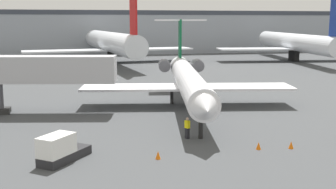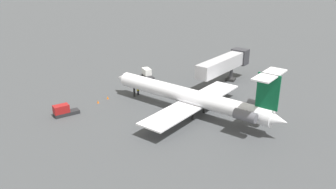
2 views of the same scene
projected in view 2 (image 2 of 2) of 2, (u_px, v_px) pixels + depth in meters
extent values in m
cube|color=#424447|center=(162.00, 106.00, 59.23)|extent=(400.00, 400.00, 0.10)
cylinder|color=white|center=(188.00, 96.00, 55.30)|extent=(7.75, 27.84, 2.51)
cone|color=white|center=(123.00, 78.00, 63.63)|extent=(2.76, 2.61, 2.39)
cone|color=white|center=(278.00, 120.00, 46.91)|extent=(2.59, 2.96, 2.14)
cube|color=white|center=(171.00, 116.00, 50.62)|extent=(11.19, 6.32, 0.24)
cube|color=white|center=(213.00, 92.00, 59.54)|extent=(11.19, 6.32, 0.24)
cylinder|color=#595960|center=(245.00, 116.00, 47.37)|extent=(2.08, 3.43, 1.50)
cylinder|color=#595960|center=(258.00, 106.00, 50.56)|extent=(2.08, 3.43, 1.50)
cube|color=#0C5933|center=(268.00, 92.00, 46.60)|extent=(0.84, 3.19, 5.02)
cube|color=white|center=(270.00, 75.00, 45.72)|extent=(7.13, 3.64, 0.20)
cylinder|color=black|center=(134.00, 92.00, 62.82)|extent=(0.36, 0.36, 1.73)
cylinder|color=black|center=(193.00, 114.00, 53.76)|extent=(0.36, 0.36, 1.73)
cylinder|color=black|center=(204.00, 108.00, 56.12)|extent=(0.36, 0.36, 1.73)
cube|color=#ADADB2|center=(222.00, 64.00, 67.15)|extent=(15.54, 5.75, 2.60)
cube|color=#333338|center=(240.00, 57.00, 72.44)|extent=(3.02, 3.63, 3.20)
cylinder|color=#4C4C51|center=(231.00, 73.00, 70.98)|extent=(0.70, 0.70, 3.10)
cube|color=#262626|center=(231.00, 79.00, 71.46)|extent=(1.80, 1.80, 0.50)
cube|color=black|center=(138.00, 93.00, 63.77)|extent=(0.35, 0.39, 0.85)
cube|color=yellow|center=(138.00, 89.00, 63.50)|extent=(0.40, 0.47, 0.60)
sphere|color=tan|center=(138.00, 87.00, 63.35)|extent=(0.24, 0.24, 0.24)
cube|color=#262628|center=(67.00, 113.00, 55.54)|extent=(4.17, 3.20, 0.60)
cube|color=maroon|center=(61.00, 109.00, 54.78)|extent=(2.78, 2.41, 1.30)
cube|color=#262628|center=(148.00, 77.00, 72.84)|extent=(3.60, 4.00, 0.60)
cube|color=white|center=(147.00, 71.00, 73.17)|extent=(2.59, 2.75, 1.30)
cone|color=orange|center=(128.00, 85.00, 68.32)|extent=(0.36, 0.36, 0.55)
cone|color=orange|center=(108.00, 98.00, 61.92)|extent=(0.36, 0.36, 0.55)
cone|color=orange|center=(98.00, 102.00, 60.10)|extent=(0.36, 0.36, 0.55)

